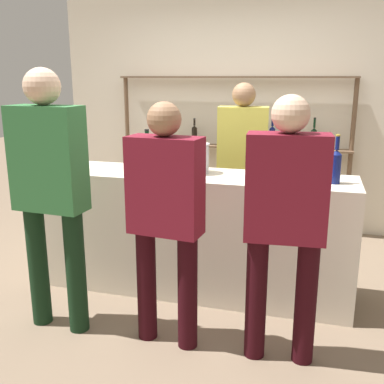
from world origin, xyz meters
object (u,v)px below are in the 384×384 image
(customer_right, at_px, (285,214))
(customer_left, at_px, (50,183))
(counter_bottle_1, at_px, (336,165))
(customer_center, at_px, (166,210))
(counter_bottle_2, at_px, (64,150))
(server_behind_counter, at_px, (242,157))
(counter_bottle_0, at_px, (147,157))
(ice_bucket, at_px, (196,158))

(customer_right, bearing_deg, customer_left, 86.74)
(customer_left, distance_m, customer_right, 1.54)
(counter_bottle_1, bearing_deg, customer_center, -143.73)
(customer_left, xyz_separation_m, customer_right, (1.54, 0.03, -0.09))
(counter_bottle_2, xyz_separation_m, server_behind_counter, (1.35, 0.95, -0.16))
(counter_bottle_1, relative_size, customer_right, 0.21)
(counter_bottle_0, height_order, customer_center, customer_center)
(counter_bottle_2, height_order, server_behind_counter, server_behind_counter)
(customer_left, bearing_deg, counter_bottle_2, 27.97)
(ice_bucket, bearing_deg, counter_bottle_1, -4.39)
(counter_bottle_0, height_order, counter_bottle_1, counter_bottle_1)
(counter_bottle_2, relative_size, server_behind_counter, 0.22)
(counter_bottle_0, relative_size, counter_bottle_1, 0.99)
(customer_left, relative_size, customer_right, 1.09)
(counter_bottle_0, distance_m, ice_bucket, 0.38)
(counter_bottle_0, distance_m, customer_right, 1.34)
(customer_right, bearing_deg, counter_bottle_2, 64.36)
(ice_bucket, xyz_separation_m, customer_left, (-0.77, -0.85, -0.06))
(customer_left, bearing_deg, counter_bottle_0, -25.76)
(counter_bottle_0, distance_m, counter_bottle_1, 1.42)
(customer_center, bearing_deg, counter_bottle_2, 62.93)
(customer_right, bearing_deg, ice_bucket, 38.54)
(counter_bottle_0, bearing_deg, counter_bottle_1, 1.65)
(counter_bottle_2, distance_m, customer_center, 1.38)
(counter_bottle_0, xyz_separation_m, counter_bottle_1, (1.42, 0.04, 0.00))
(customer_left, bearing_deg, customer_right, -85.20)
(counter_bottle_2, height_order, customer_right, customer_right)
(counter_bottle_1, relative_size, counter_bottle_2, 0.94)
(counter_bottle_1, xyz_separation_m, customer_left, (-1.83, -0.77, -0.07))
(counter_bottle_0, bearing_deg, customer_center, -61.20)
(customer_right, distance_m, customer_center, 0.74)
(counter_bottle_2, distance_m, customer_left, 0.84)
(counter_bottle_1, distance_m, counter_bottle_2, 2.17)
(customer_center, bearing_deg, server_behind_counter, -0.99)
(ice_bucket, height_order, customer_left, customer_left)
(customer_right, bearing_deg, counter_bottle_0, 53.74)
(counter_bottle_2, distance_m, server_behind_counter, 1.66)
(counter_bottle_1, relative_size, server_behind_counter, 0.21)
(counter_bottle_2, bearing_deg, counter_bottle_1, 0.28)
(counter_bottle_2, distance_m, ice_bucket, 1.12)
(counter_bottle_2, relative_size, ice_bucket, 1.59)
(customer_right, xyz_separation_m, customer_center, (-0.74, -0.02, -0.03))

